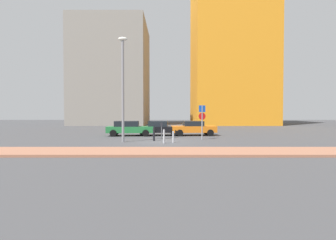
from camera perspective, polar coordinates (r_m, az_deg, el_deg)
ground_plane at (r=21.15m, az=-1.50°, el=-4.54°), size 120.00×120.00×0.00m
sidewalk_brick at (r=15.20m, az=-2.09°, el=-6.70°), size 40.00×3.12×0.14m
parked_car_green at (r=26.36m, az=-8.16°, el=-1.69°), size 4.53×2.10×1.43m
parked_car_black at (r=26.48m, az=-1.92°, el=-1.72°), size 4.38×2.08×1.43m
parked_car_orange at (r=26.62m, az=5.40°, el=-1.68°), size 4.45×2.33×1.42m
parking_sign_post at (r=22.64m, az=7.23°, el=0.45°), size 0.59×0.14×2.88m
parking_meter at (r=22.75m, az=-1.36°, el=-1.80°), size 0.18×0.14×1.41m
street_lamp at (r=21.01m, az=-9.50°, el=8.05°), size 0.70×0.36×7.98m
traffic_bollard_near at (r=21.42m, az=-2.98°, el=-3.02°), size 0.16×0.16×1.07m
traffic_bollard_mid at (r=20.32m, az=1.13°, el=-3.57°), size 0.14×0.14×0.86m
traffic_bollard_far at (r=19.80m, az=-0.85°, el=-3.48°), size 0.14×0.14×1.01m
building_colorful_midrise at (r=54.93m, az=13.11°, el=15.14°), size 14.28×14.32×30.30m
building_under_construction at (r=54.19m, az=-11.54°, el=9.34°), size 13.19×15.52×19.16m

